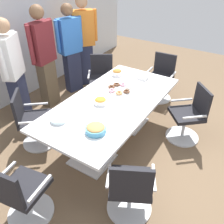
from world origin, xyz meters
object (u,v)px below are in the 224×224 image
object	(u,v)px
person_standing_1	(44,57)
donut_platter	(120,89)
office_chair_1	(102,81)
snack_bowl_chips_orange	(100,101)
person_standing_3	(84,41)
snack_bowl_cookies	(96,129)
office_chair_4	(130,190)
napkin_pile	(143,77)
office_chair_0	(161,80)
plate_stack	(59,120)
office_chair_2	(32,122)
office_chair_3	(21,195)
person_standing_2	(71,48)
conference_table	(112,108)
person_standing_0	(14,71)
office_chair_5	(189,117)
snack_bowl_pretzels	(117,73)

from	to	relation	value
person_standing_1	donut_platter	world-z (taller)	person_standing_1
office_chair_1	snack_bowl_chips_orange	world-z (taller)	office_chair_1
person_standing_1	person_standing_3	distance (m)	1.11
snack_bowl_cookies	office_chair_4	bearing A→B (deg)	-113.57
office_chair_4	napkin_pile	bearing A→B (deg)	85.50
office_chair_0	office_chair_1	world-z (taller)	same
person_standing_1	snack_bowl_chips_orange	size ratio (longest dim) A/B	10.28
person_standing_3	plate_stack	xyz separation A→B (m)	(-2.20, -1.29, -0.22)
office_chair_2	snack_bowl_chips_orange	xyz separation A→B (m)	(0.55, -0.90, 0.39)
office_chair_2	office_chair_3	bearing A→B (deg)	2.46
office_chair_4	snack_bowl_cookies	bearing A→B (deg)	128.91
person_standing_2	napkin_pile	distance (m)	1.71
office_chair_1	person_standing_1	bearing A→B (deg)	9.96
office_chair_2	conference_table	bearing A→B (deg)	85.45
office_chair_0	office_chair_3	size ratio (longest dim) A/B	1.00
office_chair_0	person_standing_0	world-z (taller)	person_standing_0
snack_bowl_cookies	plate_stack	size ratio (longest dim) A/B	1.17
office_chair_1	plate_stack	xyz separation A→B (m)	(-1.80, -0.57, 0.37)
person_standing_3	snack_bowl_chips_orange	xyz separation A→B (m)	(-1.57, -1.51, -0.20)
office_chair_2	office_chair_5	distance (m)	2.46
office_chair_3	donut_platter	world-z (taller)	office_chair_3
office_chair_4	snack_bowl_chips_orange	bearing A→B (deg)	111.52
office_chair_1	snack_bowl_chips_orange	bearing A→B (deg)	91.22
napkin_pile	snack_bowl_cookies	bearing A→B (deg)	-174.51
person_standing_2	plate_stack	bearing A→B (deg)	51.66
office_chair_1	office_chair_4	xyz separation A→B (m)	(-2.01, -1.76, 0.00)
person_standing_1	office_chair_2	bearing A→B (deg)	28.13
snack_bowl_cookies	napkin_pile	bearing A→B (deg)	5.49
person_standing_2	napkin_pile	bearing A→B (deg)	102.18
office_chair_0	donut_platter	bearing A→B (deg)	79.59
snack_bowl_cookies	snack_bowl_pretzels	xyz separation A→B (m)	(1.49, 0.61, 0.01)
person_standing_2	conference_table	bearing A→B (deg)	73.86
office_chair_0	office_chair_5	xyz separation A→B (m)	(-0.98, -0.90, 0.00)
person_standing_0	person_standing_3	distance (m)	1.76
office_chair_3	person_standing_1	world-z (taller)	person_standing_1
office_chair_1	office_chair_5	size ratio (longest dim) A/B	1.00
office_chair_0	person_standing_0	bearing A→B (deg)	45.56
office_chair_1	person_standing_3	size ratio (longest dim) A/B	0.48
donut_platter	office_chair_2	bearing A→B (deg)	139.28
conference_table	office_chair_5	distance (m)	1.25
office_chair_0	person_standing_2	xyz separation A→B (m)	(-0.69, 1.74, 0.54)
snack_bowl_pretzels	office_chair_0	bearing A→B (deg)	-27.64
office_chair_5	snack_bowl_cookies	xyz separation A→B (m)	(-1.44, 0.78, 0.40)
office_chair_1	person_standing_2	bearing A→B (deg)	-32.75
person_standing_0	person_standing_1	distance (m)	0.65
office_chair_3	office_chair_0	bearing A→B (deg)	77.81
donut_platter	person_standing_0	bearing A→B (deg)	113.14
conference_table	plate_stack	size ratio (longest dim) A/B	10.89
office_chair_2	office_chair_4	size ratio (longest dim) A/B	1.00
snack_bowl_pretzels	person_standing_2	bearing A→B (deg)	79.47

